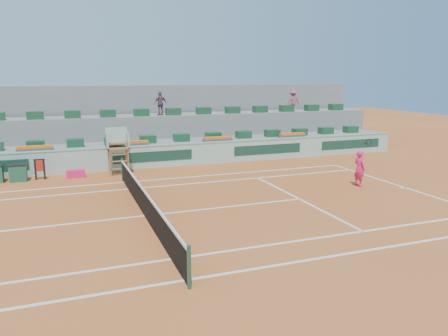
{
  "coord_description": "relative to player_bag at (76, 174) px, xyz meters",
  "views": [
    {
      "loc": [
        -2.56,
        -15.22,
        4.95
      ],
      "look_at": [
        4.0,
        2.5,
        1.0
      ],
      "focal_mm": 35.0,
      "sensor_mm": 36.0,
      "label": 1
    }
  ],
  "objects": [
    {
      "name": "court_lines",
      "position": [
        2.13,
        -7.37,
        -0.19
      ],
      "size": [
        23.89,
        11.09,
        0.01
      ],
      "color": "silver",
      "rests_on": "ground"
    },
    {
      "name": "advertising_hoarding",
      "position": [
        2.15,
        1.13,
        0.43
      ],
      "size": [
        36.0,
        0.34,
        1.26
      ],
      "color": "#9DC5B5",
      "rests_on": "ground"
    },
    {
      "name": "stadium_back_wall",
      "position": [
        2.13,
        6.53,
        2.0
      ],
      "size": [
        36.0,
        0.4,
        4.4
      ],
      "primitive_type": "cube",
      "color": "gray",
      "rests_on": "ground"
    },
    {
      "name": "seat_row_lower",
      "position": [
        2.13,
        2.43,
        1.22
      ],
      "size": [
        32.9,
        0.6,
        0.44
      ],
      "color": "#174728",
      "rests_on": "seating_tier_lower"
    },
    {
      "name": "tennis_player",
      "position": [
        12.21,
        -6.38,
        0.64
      ],
      "size": [
        0.47,
        0.89,
        2.28
      ],
      "color": "#F51F6C",
      "rests_on": "ground"
    },
    {
      "name": "umpire_chair",
      "position": [
        2.13,
        0.13,
        1.34
      ],
      "size": [
        1.1,
        0.9,
        2.4
      ],
      "color": "brown",
      "rests_on": "ground"
    },
    {
      "name": "player_bag",
      "position": [
        0.0,
        0.0,
        0.0
      ],
      "size": [
        0.9,
        0.4,
        0.4
      ],
      "primitive_type": "cube",
      "color": "#F51F6C",
      "rests_on": "ground"
    },
    {
      "name": "seat_row_upper",
      "position": [
        2.13,
        4.33,
        2.62
      ],
      "size": [
        32.9,
        0.6,
        0.44
      ],
      "color": "#174728",
      "rests_on": "seating_tier_upper"
    },
    {
      "name": "flower_planters",
      "position": [
        0.63,
        1.63,
        1.13
      ],
      "size": [
        26.8,
        0.36,
        0.28
      ],
      "color": "#4E4E4E",
      "rests_on": "seating_tier_lower"
    },
    {
      "name": "drink_cooler_a",
      "position": [
        -2.63,
        0.19,
        0.22
      ],
      "size": [
        0.82,
        0.71,
        0.84
      ],
      "color": "#1A4F36",
      "rests_on": "ground"
    },
    {
      "name": "tennis_net",
      "position": [
        2.13,
        -7.37,
        0.33
      ],
      "size": [
        0.1,
        11.97,
        1.1
      ],
      "color": "black",
      "rests_on": "ground"
    },
    {
      "name": "seating_tier_upper",
      "position": [
        2.13,
        4.93,
        1.1
      ],
      "size": [
        36.0,
        2.4,
        2.6
      ],
      "primitive_type": "cube",
      "color": "gray",
      "rests_on": "ground"
    },
    {
      "name": "seating_tier_lower",
      "position": [
        2.13,
        3.33,
        0.4
      ],
      "size": [
        36.0,
        4.0,
        1.2
      ],
      "primitive_type": "cube",
      "color": "gray",
      "rests_on": "ground"
    },
    {
      "name": "spectator_mid",
      "position": [
        5.35,
        4.41,
        3.14
      ],
      "size": [
        0.93,
        0.62,
        1.48
      ],
      "primitive_type": "imported",
      "rotation": [
        0.0,
        0.0,
        3.47
      ],
      "color": "#6A4656",
      "rests_on": "seating_tier_upper"
    },
    {
      "name": "spectator_right",
      "position": [
        14.53,
        4.17,
        3.13
      ],
      "size": [
        0.98,
        0.6,
        1.47
      ],
      "primitive_type": "imported",
      "rotation": [
        0.0,
        0.0,
        3.08
      ],
      "color": "#994C57",
      "rests_on": "seating_tier_upper"
    },
    {
      "name": "ground",
      "position": [
        2.13,
        -7.37,
        -0.2
      ],
      "size": [
        90.0,
        90.0,
        0.0
      ],
      "primitive_type": "plane",
      "color": "#A54E1F",
      "rests_on": "ground"
    },
    {
      "name": "towel_rack",
      "position": [
        -1.65,
        0.16,
        0.4
      ],
      "size": [
        0.53,
        0.09,
        1.03
      ],
      "color": "black",
      "rests_on": "ground"
    }
  ]
}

